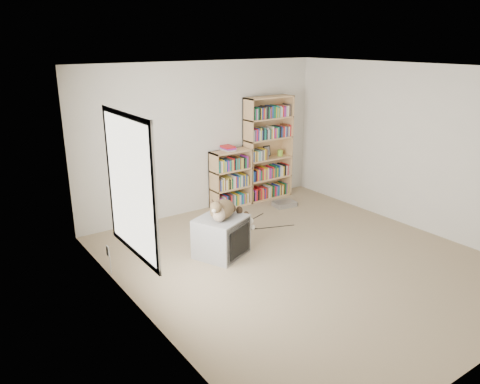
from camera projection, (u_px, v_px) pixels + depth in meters
floor at (301, 260)px, 6.27m from camera, size 4.50×5.00×0.01m
wall_back at (203, 138)px, 7.82m from camera, size 4.50×0.02×2.50m
wall_left at (138, 206)px, 4.65m from camera, size 0.02×5.00×2.50m
wall_right at (415, 148)px, 7.11m from camera, size 0.02×5.00×2.50m
ceiling at (310, 68)px, 5.49m from camera, size 4.50×5.00×0.02m
window at (130, 186)px, 4.76m from camera, size 0.02×1.22×1.52m
crt_tv at (221, 236)px, 6.35m from camera, size 0.81×0.77×0.55m
cat at (227, 211)px, 6.25m from camera, size 0.77×0.50×0.55m
bookcase_tall at (267, 151)px, 8.52m from camera, size 0.93×0.30×1.87m
bookcase_short at (230, 180)px, 8.20m from camera, size 0.73×0.30×1.01m
book_stack at (228, 148)px, 8.00m from camera, size 0.20×0.26×0.08m
green_mug at (280, 153)px, 8.67m from camera, size 0.10×0.10×0.11m
framed_print at (267, 151)px, 8.61m from camera, size 0.15×0.05×0.20m
dvd_player at (284, 204)px, 8.29m from camera, size 0.42×0.33×0.09m
wall_outlet at (108, 251)px, 5.81m from camera, size 0.01×0.08×0.13m
floor_cables at (238, 229)px, 7.30m from camera, size 1.20×0.70×0.01m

